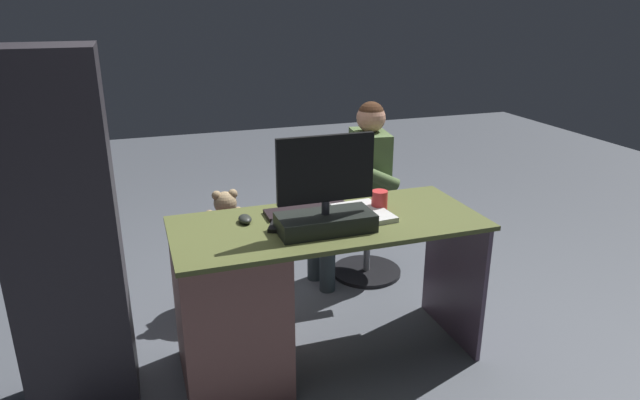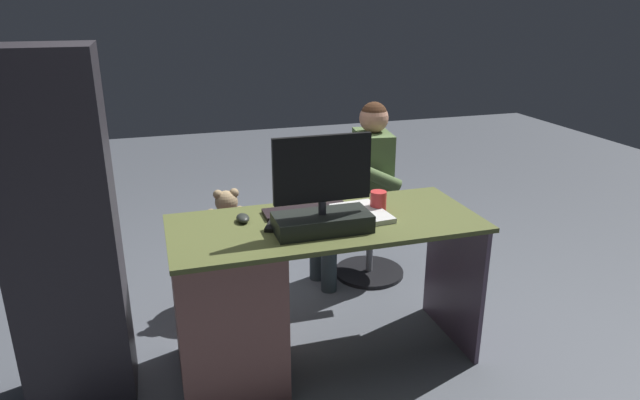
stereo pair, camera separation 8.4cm
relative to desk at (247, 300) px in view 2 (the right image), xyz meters
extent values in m
plane|color=#575C65|center=(-0.39, -0.41, -0.40)|extent=(10.00, 10.00, 0.00)
cube|color=#575E2F|center=(-0.39, 0.00, 0.34)|extent=(1.47, 0.63, 0.02)
cube|color=#895950|center=(0.10, 0.00, -0.03)|extent=(0.47, 0.58, 0.73)
cube|color=#584558|center=(-1.10, 0.00, -0.03)|extent=(0.02, 0.57, 0.73)
cube|color=black|center=(-0.34, 0.10, 0.39)|extent=(0.43, 0.20, 0.08)
cylinder|color=#333338|center=(-0.34, 0.10, 0.46)|extent=(0.04, 0.04, 0.06)
cube|color=black|center=(-0.34, 0.10, 0.64)|extent=(0.44, 0.02, 0.30)
cube|color=black|center=(-0.34, 0.09, 0.64)|extent=(0.41, 0.00, 0.27)
cube|color=black|center=(-0.33, -0.13, 0.36)|extent=(0.42, 0.14, 0.02)
ellipsoid|color=#2B2F2A|center=(-0.02, -0.11, 0.37)|extent=(0.06, 0.10, 0.04)
cylinder|color=red|center=(-0.68, -0.06, 0.40)|extent=(0.08, 0.08, 0.10)
cube|color=black|center=(-0.14, -0.01, 0.36)|extent=(0.10, 0.15, 0.02)
cube|color=silver|center=(-0.58, -0.02, 0.37)|extent=(0.24, 0.32, 0.02)
cylinder|color=black|center=(-0.01, -0.67, -0.39)|extent=(0.48, 0.48, 0.03)
cylinder|color=gray|center=(-0.01, -0.67, -0.20)|extent=(0.04, 0.04, 0.35)
cylinder|color=maroon|center=(-0.01, -0.67, 0.00)|extent=(0.37, 0.37, 0.06)
ellipsoid|color=tan|center=(-0.01, -0.67, 0.12)|extent=(0.17, 0.14, 0.17)
sphere|color=tan|center=(-0.01, -0.67, 0.26)|extent=(0.13, 0.13, 0.13)
sphere|color=beige|center=(-0.01, -0.72, 0.25)|extent=(0.05, 0.05, 0.05)
sphere|color=tan|center=(-0.06, -0.67, 0.31)|extent=(0.05, 0.05, 0.05)
sphere|color=tan|center=(0.03, -0.67, 0.31)|extent=(0.05, 0.05, 0.05)
cylinder|color=tan|center=(-0.10, -0.70, 0.16)|extent=(0.05, 0.13, 0.09)
cylinder|color=tan|center=(0.07, -0.70, 0.16)|extent=(0.05, 0.13, 0.09)
cylinder|color=tan|center=(-0.06, -0.76, 0.06)|extent=(0.06, 0.10, 0.06)
cylinder|color=tan|center=(0.03, -0.76, 0.06)|extent=(0.06, 0.10, 0.06)
cylinder|color=black|center=(-0.95, -0.80, -0.39)|extent=(0.46, 0.46, 0.03)
cylinder|color=gray|center=(-0.95, -0.80, -0.20)|extent=(0.04, 0.04, 0.35)
cylinder|color=#584E5E|center=(-0.95, -0.80, 0.00)|extent=(0.39, 0.39, 0.06)
cube|color=#597342|center=(-0.95, -0.80, 0.30)|extent=(0.24, 0.34, 0.54)
sphere|color=tan|center=(-0.95, -0.80, 0.66)|extent=(0.18, 0.18, 0.18)
sphere|color=#472B1A|center=(-0.95, -0.80, 0.67)|extent=(0.17, 0.17, 0.17)
cylinder|color=#597342|center=(-0.83, -0.59, 0.38)|extent=(0.43, 0.13, 0.25)
cylinder|color=#597342|center=(-0.78, -0.98, 0.38)|extent=(0.43, 0.13, 0.25)
cylinder|color=#313F43|center=(-0.80, -0.69, 0.05)|extent=(0.35, 0.16, 0.11)
cylinder|color=#313F43|center=(-0.63, -0.67, -0.18)|extent=(0.10, 0.10, 0.43)
cylinder|color=#313F43|center=(-0.77, -0.87, 0.05)|extent=(0.35, 0.16, 0.11)
cylinder|color=#313F43|center=(-0.60, -0.84, -0.18)|extent=(0.10, 0.10, 0.43)
cube|color=#2B282D|center=(0.76, -0.06, 0.39)|extent=(0.44, 0.36, 1.58)
camera|label=1|loc=(0.43, 2.31, 1.33)|focal=31.43mm
camera|label=2|loc=(0.35, 2.33, 1.33)|focal=31.43mm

